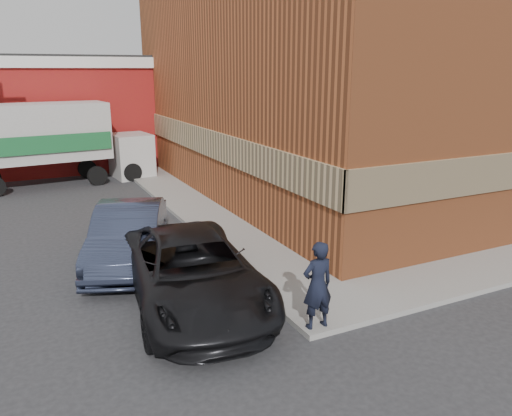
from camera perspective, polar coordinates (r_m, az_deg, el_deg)
name	(u,v)px	position (r m, az deg, el deg)	size (l,w,h in m)	color
ground	(286,298)	(11.34, 3.42, -10.27)	(90.00, 90.00, 0.00)	#28282B
brick_building	(358,76)	(22.43, 11.54, 14.61)	(14.25, 18.25, 9.36)	#A9542B
sidewalk_west	(184,201)	(19.36, -8.17, 0.81)	(1.80, 18.00, 0.12)	gray
man	(318,285)	(9.63, 7.05, -8.74)	(0.64, 0.42, 1.74)	black
sedan	(129,235)	(13.41, -14.34, -3.01)	(1.65, 4.72, 1.56)	#2C3349
suv_a	(192,271)	(10.82, -7.30, -7.20)	(2.56, 5.55, 1.54)	black
box_truck	(57,138)	(23.46, -21.74, 7.40)	(7.37, 2.78, 3.56)	#BBBBB7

